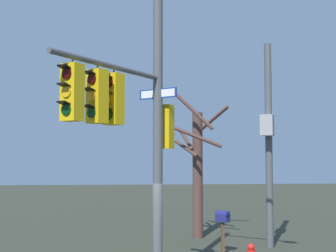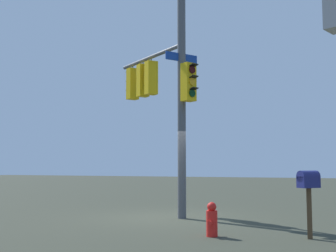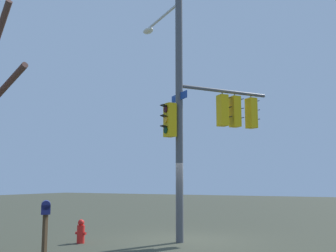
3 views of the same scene
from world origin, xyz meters
name	(u,v)px [view 3 (image 3 of 3)]	position (x,y,z in m)	size (l,w,h in m)	color
ground_plane	(185,241)	(0.00, 0.00, 0.00)	(80.00, 80.00, 0.00)	#34382B
main_signal_pole_assembly	(198,105)	(0.38, 0.32, 4.51)	(4.64, 3.53, 8.44)	#4C4F54
fire_hydrant	(81,232)	(-2.70, -1.97, 0.34)	(0.38, 0.24, 0.73)	red
mailbox	(46,212)	(-2.30, -3.95, 1.11)	(0.48, 0.48, 1.41)	#4C3823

